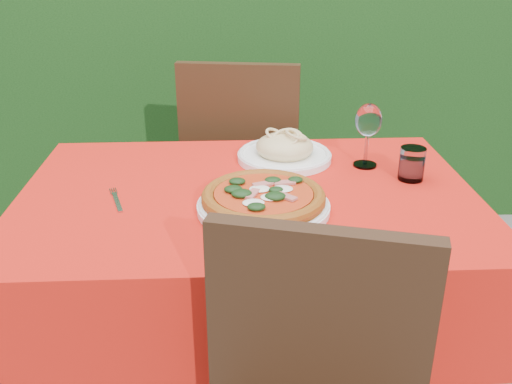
{
  "coord_description": "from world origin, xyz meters",
  "views": [
    {
      "loc": [
        -0.05,
        -1.44,
        1.4
      ],
      "look_at": [
        0.02,
        -0.05,
        0.77
      ],
      "focal_mm": 40.0,
      "sensor_mm": 36.0,
      "label": 1
    }
  ],
  "objects_px": {
    "chair_far": "(242,163)",
    "water_glass": "(412,165)",
    "pasta_plate": "(284,151)",
    "pizza_plate": "(263,200)",
    "fork": "(117,202)",
    "wine_glass": "(368,123)"
  },
  "relations": [
    {
      "from": "water_glass",
      "to": "wine_glass",
      "type": "bearing_deg",
      "value": 134.41
    },
    {
      "from": "chair_far",
      "to": "fork",
      "type": "height_order",
      "value": "chair_far"
    },
    {
      "from": "pasta_plate",
      "to": "wine_glass",
      "type": "height_order",
      "value": "wine_glass"
    },
    {
      "from": "pasta_plate",
      "to": "fork",
      "type": "distance_m",
      "value": 0.56
    },
    {
      "from": "pizza_plate",
      "to": "fork",
      "type": "bearing_deg",
      "value": 170.78
    },
    {
      "from": "pizza_plate",
      "to": "water_glass",
      "type": "bearing_deg",
      "value": 22.58
    },
    {
      "from": "chair_far",
      "to": "wine_glass",
      "type": "height_order",
      "value": "chair_far"
    },
    {
      "from": "chair_far",
      "to": "fork",
      "type": "distance_m",
      "value": 0.84
    },
    {
      "from": "pasta_plate",
      "to": "wine_glass",
      "type": "bearing_deg",
      "value": -14.9
    },
    {
      "from": "fork",
      "to": "pasta_plate",
      "type": "bearing_deg",
      "value": 14.32
    },
    {
      "from": "pizza_plate",
      "to": "chair_far",
      "type": "bearing_deg",
      "value": 92.34
    },
    {
      "from": "water_glass",
      "to": "wine_glass",
      "type": "height_order",
      "value": "wine_glass"
    },
    {
      "from": "pizza_plate",
      "to": "fork",
      "type": "distance_m",
      "value": 0.39
    },
    {
      "from": "chair_far",
      "to": "pizza_plate",
      "type": "relative_size",
      "value": 2.87
    },
    {
      "from": "pizza_plate",
      "to": "pasta_plate",
      "type": "distance_m",
      "value": 0.37
    },
    {
      "from": "fork",
      "to": "chair_far",
      "type": "bearing_deg",
      "value": 47.03
    },
    {
      "from": "pizza_plate",
      "to": "water_glass",
      "type": "distance_m",
      "value": 0.48
    },
    {
      "from": "chair_far",
      "to": "water_glass",
      "type": "relative_size",
      "value": 10.2
    },
    {
      "from": "pasta_plate",
      "to": "wine_glass",
      "type": "distance_m",
      "value": 0.27
    },
    {
      "from": "pasta_plate",
      "to": "pizza_plate",
      "type": "bearing_deg",
      "value": -103.87
    },
    {
      "from": "pizza_plate",
      "to": "pasta_plate",
      "type": "height_order",
      "value": "pasta_plate"
    },
    {
      "from": "water_glass",
      "to": "fork",
      "type": "relative_size",
      "value": 0.57
    }
  ]
}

